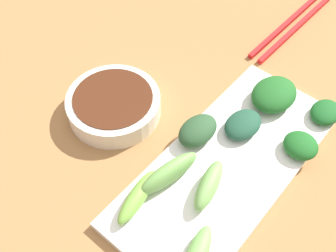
% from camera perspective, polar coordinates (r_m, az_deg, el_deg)
% --- Properties ---
extents(tabletop, '(2.10, 2.10, 0.02)m').
position_cam_1_polar(tabletop, '(0.59, 1.53, -3.23)').
color(tabletop, '#9A6E3F').
rests_on(tabletop, ground).
extents(sauce_bowl, '(0.14, 0.14, 0.03)m').
position_cam_1_polar(sauce_bowl, '(0.61, -7.42, 2.95)').
color(sauce_bowl, silver).
rests_on(sauce_bowl, tabletop).
extents(serving_plate, '(0.15, 0.35, 0.01)m').
position_cam_1_polar(serving_plate, '(0.57, 8.07, -5.40)').
color(serving_plate, white).
rests_on(serving_plate, tabletop).
extents(broccoli_stalk_0, '(0.04, 0.09, 0.03)m').
position_cam_1_polar(broccoli_stalk_0, '(0.53, 0.13, -6.42)').
color(broccoli_stalk_0, '#6AA14E').
rests_on(broccoli_stalk_0, serving_plate).
extents(broccoli_leafy_1, '(0.06, 0.08, 0.03)m').
position_cam_1_polar(broccoli_leafy_1, '(0.63, 14.27, 4.22)').
color(broccoli_leafy_1, '#1D5D21').
rests_on(broccoli_leafy_1, serving_plate).
extents(broccoli_leafy_2, '(0.06, 0.06, 0.02)m').
position_cam_1_polar(broccoli_leafy_2, '(0.59, 17.68, -2.55)').
color(broccoli_leafy_2, '#1A5D20').
rests_on(broccoli_leafy_2, serving_plate).
extents(broccoli_leafy_4, '(0.05, 0.07, 0.03)m').
position_cam_1_polar(broccoli_leafy_4, '(0.57, 4.08, -0.62)').
color(broccoli_leafy_4, '#294D2C').
rests_on(broccoli_leafy_4, serving_plate).
extents(broccoli_stalk_5, '(0.04, 0.08, 0.03)m').
position_cam_1_polar(broccoli_stalk_5, '(0.53, 5.60, -8.03)').
color(broccoli_stalk_5, '#71A854').
rests_on(broccoli_stalk_5, serving_plate).
extents(broccoli_leafy_6, '(0.05, 0.06, 0.02)m').
position_cam_1_polar(broccoli_leafy_6, '(0.59, 10.19, 0.20)').
color(broccoli_leafy_6, '#1E4A34').
rests_on(broccoli_leafy_6, serving_plate).
extents(broccoli_stalk_7, '(0.04, 0.09, 0.02)m').
position_cam_1_polar(broccoli_stalk_7, '(0.52, -4.21, -9.61)').
color(broccoli_stalk_7, '#72AE40').
rests_on(broccoli_stalk_7, serving_plate).
extents(broccoli_leafy_8, '(0.04, 0.05, 0.02)m').
position_cam_1_polar(broccoli_leafy_8, '(0.64, 20.73, 1.77)').
color(broccoli_leafy_8, '#185721').
rests_on(broccoli_leafy_8, serving_plate).
extents(chopsticks, '(0.03, 0.23, 0.01)m').
position_cam_1_polar(chopsticks, '(0.79, 16.44, 13.08)').
color(chopsticks, red).
rests_on(chopsticks, tabletop).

